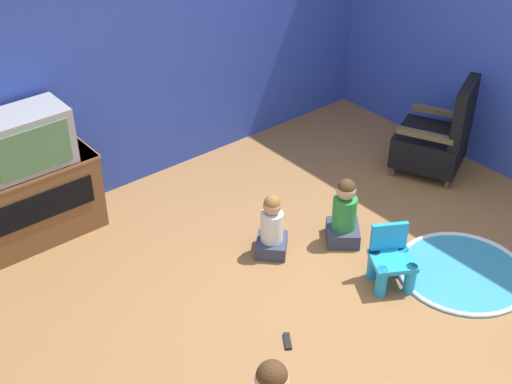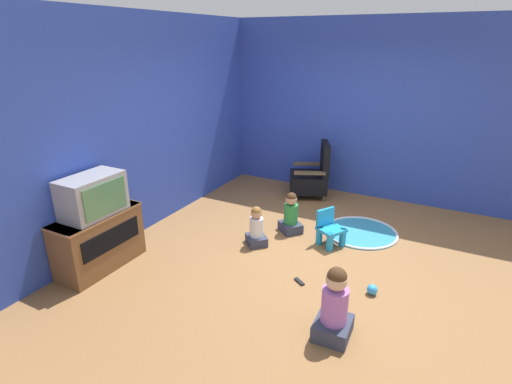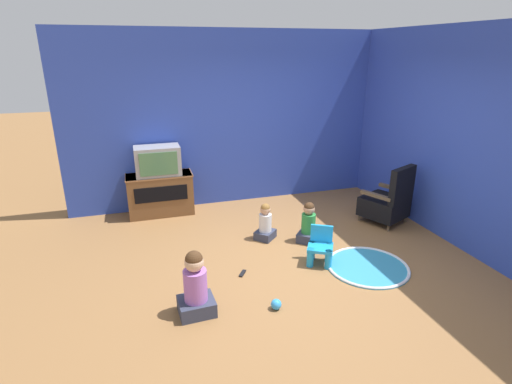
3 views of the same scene
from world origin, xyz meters
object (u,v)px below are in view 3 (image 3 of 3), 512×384
object	(u,v)px
television	(158,161)
remote_control	(242,273)
child_watching_left	(196,287)
black_armchair	(388,202)
yellow_kid_chair	(320,249)
child_watching_center	(308,224)
child_watching_right	(265,224)
tv_cabinet	(161,194)
toy_ball	(276,304)

from	to	relation	value
television	remote_control	distance (m)	2.47
remote_control	child_watching_left	bearing A→B (deg)	166.45
black_armchair	yellow_kid_chair	size ratio (longest dim) A/B	2.01
black_armchair	yellow_kid_chair	bearing A→B (deg)	4.06
child_watching_center	child_watching_right	bearing A→B (deg)	106.19
child_watching_center	child_watching_right	world-z (taller)	child_watching_center
child_watching_left	tv_cabinet	bearing A→B (deg)	89.99
television	child_watching_left	xyz separation A→B (m)	(0.13, -2.76, -0.59)
yellow_kid_chair	remote_control	xyz separation A→B (m)	(-1.01, 0.01, -0.18)
remote_control	toy_ball	bearing A→B (deg)	-134.11
black_armchair	child_watching_left	xyz separation A→B (m)	(-3.16, -1.39, -0.04)
child_watching_center	remote_control	size ratio (longest dim) A/B	3.89
yellow_kid_chair	toy_ball	world-z (taller)	yellow_kid_chair
child_watching_right	toy_ball	distance (m)	1.65
tv_cabinet	child_watching_right	xyz separation A→B (m)	(1.33, -1.36, -0.12)
remote_control	yellow_kid_chair	bearing A→B (deg)	-56.35
child_watching_right	yellow_kid_chair	bearing A→B (deg)	-106.63
child_watching_left	child_watching_right	bearing A→B (deg)	46.95
tv_cabinet	toy_ball	xyz separation A→B (m)	(0.92, -2.95, -0.29)
television	toy_ball	bearing A→B (deg)	-72.50
television	black_armchair	world-z (taller)	television
yellow_kid_chair	child_watching_left	bearing A→B (deg)	-130.88
black_armchair	remote_control	world-z (taller)	black_armchair
toy_ball	child_watching_center	bearing A→B (deg)	54.63
tv_cabinet	yellow_kid_chair	xyz separation A→B (m)	(1.78, -2.20, -0.16)
black_armchair	child_watching_left	distance (m)	3.45
tv_cabinet	yellow_kid_chair	world-z (taller)	tv_cabinet
child_watching_right	toy_ball	bearing A→B (deg)	-148.88
tv_cabinet	child_watching_center	bearing A→B (deg)	-40.47
child_watching_center	child_watching_right	xyz separation A→B (m)	(-0.55, 0.25, -0.02)
black_armchair	yellow_kid_chair	distance (m)	1.73
child_watching_left	remote_control	size ratio (longest dim) A/B	4.73
child_watching_left	child_watching_center	xyz separation A→B (m)	(1.75, 1.17, -0.05)
tv_cabinet	child_watching_left	bearing A→B (deg)	-87.34
television	black_armchair	bearing A→B (deg)	-22.52
television	black_armchair	distance (m)	3.61
child_watching_center	toy_ball	world-z (taller)	child_watching_center
black_armchair	child_watching_right	world-z (taller)	black_armchair
yellow_kid_chair	toy_ball	size ratio (longest dim) A/B	4.16
tv_cabinet	child_watching_right	size ratio (longest dim) A/B	1.94
yellow_kid_chair	child_watching_center	world-z (taller)	child_watching_center
toy_ball	television	bearing A→B (deg)	107.50
tv_cabinet	toy_ball	bearing A→B (deg)	-72.57
child_watching_center	television	bearing A→B (deg)	90.09
tv_cabinet	toy_ball	distance (m)	3.10
child_watching_center	yellow_kid_chair	bearing A→B (deg)	-149.29
yellow_kid_chair	child_watching_right	size ratio (longest dim) A/B	0.87
black_armchair	child_watching_right	bearing A→B (deg)	-25.06
child_watching_left	child_watching_right	size ratio (longest dim) A/B	1.33
remote_control	black_armchair	bearing A→B (deg)	-37.88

